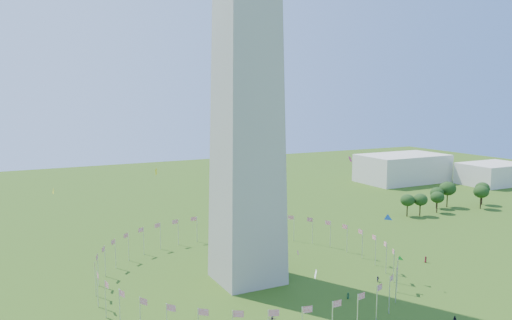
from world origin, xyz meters
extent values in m
cylinder|color=silver|center=(40.00, 50.00, 4.50)|extent=(0.24, 0.24, 9.00)
cylinder|color=silver|center=(39.39, 56.95, 4.50)|extent=(0.24, 0.24, 9.00)
cylinder|color=silver|center=(37.59, 63.68, 4.50)|extent=(0.24, 0.24, 9.00)
cylinder|color=silver|center=(34.64, 70.00, 4.50)|extent=(0.24, 0.24, 9.00)
cylinder|color=silver|center=(30.64, 75.71, 4.50)|extent=(0.24, 0.24, 9.00)
cylinder|color=silver|center=(25.71, 80.64, 4.50)|extent=(0.24, 0.24, 9.00)
cylinder|color=silver|center=(20.00, 84.64, 4.50)|extent=(0.24, 0.24, 9.00)
cylinder|color=silver|center=(13.68, 87.59, 4.50)|extent=(0.24, 0.24, 9.00)
cylinder|color=silver|center=(6.95, 89.39, 4.50)|extent=(0.24, 0.24, 9.00)
cylinder|color=silver|center=(0.00, 90.00, 4.50)|extent=(0.24, 0.24, 9.00)
cylinder|color=silver|center=(-6.95, 89.39, 4.50)|extent=(0.24, 0.24, 9.00)
cylinder|color=silver|center=(-13.68, 87.59, 4.50)|extent=(0.24, 0.24, 9.00)
cylinder|color=silver|center=(-20.00, 84.64, 4.50)|extent=(0.24, 0.24, 9.00)
cylinder|color=silver|center=(-25.71, 80.64, 4.50)|extent=(0.24, 0.24, 9.00)
cylinder|color=silver|center=(-30.64, 75.71, 4.50)|extent=(0.24, 0.24, 9.00)
cylinder|color=silver|center=(-34.64, 70.00, 4.50)|extent=(0.24, 0.24, 9.00)
cylinder|color=silver|center=(-37.59, 63.68, 4.50)|extent=(0.24, 0.24, 9.00)
cylinder|color=silver|center=(-39.39, 56.95, 4.50)|extent=(0.24, 0.24, 9.00)
cylinder|color=silver|center=(-40.00, 50.00, 4.50)|extent=(0.24, 0.24, 9.00)
cylinder|color=silver|center=(-39.39, 43.05, 4.50)|extent=(0.24, 0.24, 9.00)
cylinder|color=silver|center=(-37.59, 36.32, 4.50)|extent=(0.24, 0.24, 9.00)
cylinder|color=silver|center=(-34.64, 30.00, 4.50)|extent=(0.24, 0.24, 9.00)
cylinder|color=silver|center=(6.95, 10.61, 4.50)|extent=(0.24, 0.24, 9.00)
cylinder|color=silver|center=(13.68, 12.41, 4.50)|extent=(0.24, 0.24, 9.00)
cylinder|color=silver|center=(20.00, 15.36, 4.50)|extent=(0.24, 0.24, 9.00)
cylinder|color=silver|center=(25.71, 19.36, 4.50)|extent=(0.24, 0.24, 9.00)
cylinder|color=silver|center=(30.64, 24.29, 4.50)|extent=(0.24, 0.24, 9.00)
cylinder|color=silver|center=(34.64, 30.00, 4.50)|extent=(0.24, 0.24, 9.00)
cylinder|color=silver|center=(37.59, 36.32, 4.50)|extent=(0.24, 0.24, 9.00)
cylinder|color=silver|center=(39.39, 43.05, 4.50)|extent=(0.24, 0.24, 9.00)
cube|color=beige|center=(150.00, 150.00, 8.00)|extent=(50.00, 30.00, 16.00)
cube|color=beige|center=(190.00, 120.00, 6.00)|extent=(35.00, 25.00, 12.00)
imported|color=#1A4226|center=(16.83, 26.67, 0.80)|extent=(0.94, 0.93, 1.61)
imported|color=#2F1849|center=(31.09, 32.19, 0.79)|extent=(1.58, 1.27, 1.58)
imported|color=#59141B|center=(54.73, 38.00, 0.98)|extent=(0.81, 1.06, 1.95)
imported|color=black|center=(29.62, 4.71, 0.90)|extent=(0.95, 1.06, 1.79)
imported|color=slate|center=(-6.81, 23.27, 0.96)|extent=(1.94, 1.34, 1.93)
plane|color=blue|center=(35.19, 33.57, 17.18)|extent=(1.45, 2.58, 2.59)
plane|color=yellow|center=(-31.81, 25.13, 35.94)|extent=(0.51, 1.50, 1.58)
plane|color=yellow|center=(-48.08, 58.25, 27.62)|extent=(0.24, 1.92, 1.92)
plane|color=#CC2699|center=(3.81, 29.76, 12.99)|extent=(1.16, 0.58, 1.27)
plane|color=#CC2699|center=(15.53, 25.50, 35.60)|extent=(1.80, 0.87, 1.59)
plane|color=orange|center=(30.09, 39.13, 35.20)|extent=(0.64, 1.10, 1.22)
plane|color=green|center=(32.40, 25.35, 8.50)|extent=(1.36, 1.61, 1.51)
plane|color=white|center=(1.77, 19.00, 11.52)|extent=(1.91, 0.53, 1.92)
ellipsoid|color=#224617|center=(91.57, 84.53, 4.61)|extent=(5.90, 5.90, 9.23)
ellipsoid|color=#224617|center=(97.05, 82.75, 4.66)|extent=(5.97, 5.97, 9.33)
ellipsoid|color=#224617|center=(107.64, 83.47, 4.59)|extent=(5.87, 5.87, 9.17)
ellipsoid|color=#224617|center=(114.14, 89.81, 4.69)|extent=(6.00, 6.00, 9.38)
ellipsoid|color=#224617|center=(120.30, 89.41, 5.76)|extent=(7.38, 7.38, 11.53)
ellipsoid|color=#224617|center=(131.21, 80.35, 5.18)|extent=(6.63, 6.63, 10.35)
ellipsoid|color=#224617|center=(138.73, 85.72, 5.17)|extent=(6.62, 6.62, 10.35)
camera|label=1|loc=(-57.91, -69.47, 50.90)|focal=35.00mm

